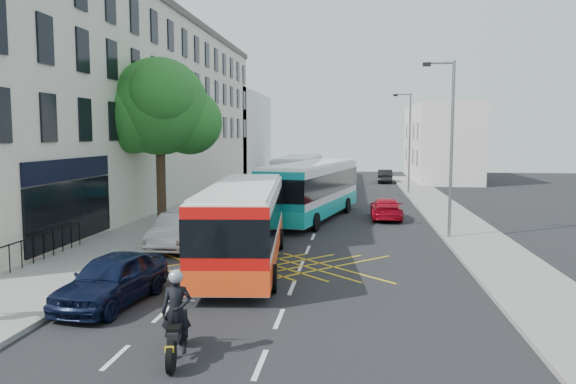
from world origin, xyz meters
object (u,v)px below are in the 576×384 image
(lamp_near, at_px, (449,140))
(parked_car_silver, at_px, (178,231))
(motorbike, at_px, (177,317))
(parked_car_blue, at_px, (112,279))
(red_hatchback, at_px, (386,208))
(distant_car_dark, at_px, (385,176))
(bus_near, at_px, (244,223))
(distant_car_grey, at_px, (319,175))
(bus_far, at_px, (299,175))
(bus_mid, at_px, (312,190))
(street_tree, at_px, (159,107))
(lamp_far, at_px, (408,137))

(lamp_near, relative_size, parked_car_silver, 1.80)
(motorbike, relative_size, parked_car_silver, 0.50)
(motorbike, distance_m, parked_car_blue, 4.73)
(parked_car_blue, height_order, red_hatchback, parked_car_blue)
(parked_car_blue, distance_m, distant_car_dark, 43.43)
(bus_near, relative_size, parked_car_blue, 2.54)
(parked_car_silver, relative_size, distant_car_grey, 1.00)
(red_hatchback, bearing_deg, lamp_near, 111.71)
(bus_near, distance_m, parked_car_blue, 5.97)
(bus_near, bearing_deg, red_hatchback, 58.75)
(bus_far, bearing_deg, distant_car_dark, 63.81)
(bus_far, xyz_separation_m, distant_car_dark, (7.38, 13.55, -0.99))
(bus_mid, xyz_separation_m, distant_car_dark, (5.43, 25.40, -1.04))
(lamp_near, relative_size, bus_mid, 0.67)
(lamp_near, height_order, bus_near, lamp_near)
(street_tree, xyz_separation_m, lamp_near, (14.71, -2.97, -1.68))
(distant_car_dark, bearing_deg, red_hatchback, 88.97)
(bus_far, relative_size, parked_car_blue, 2.62)
(bus_far, relative_size, motorbike, 5.09)
(bus_far, bearing_deg, lamp_far, 18.90)
(parked_car_blue, xyz_separation_m, red_hatchback, (8.67, 17.42, -0.12))
(red_hatchback, distance_m, distant_car_dark, 24.89)
(motorbike, height_order, parked_car_silver, motorbike)
(lamp_near, relative_size, bus_near, 0.73)
(distant_car_grey, relative_size, distant_car_dark, 1.10)
(lamp_near, distance_m, red_hatchback, 7.71)
(bus_far, bearing_deg, red_hatchback, -58.99)
(red_hatchback, height_order, distant_car_grey, same)
(lamp_near, xyz_separation_m, parked_car_blue, (-11.12, -11.30, -3.88))
(street_tree, relative_size, lamp_near, 1.10)
(bus_far, height_order, parked_car_silver, bus_far)
(motorbike, relative_size, distant_car_grey, 0.50)
(street_tree, relative_size, lamp_far, 1.10)
(street_tree, height_order, lamp_far, street_tree)
(bus_mid, height_order, distant_car_dark, bus_mid)
(motorbike, bearing_deg, street_tree, 102.01)
(street_tree, distance_m, distant_car_grey, 30.78)
(motorbike, bearing_deg, parked_car_silver, 99.41)
(lamp_far, xyz_separation_m, parked_car_blue, (-11.12, -31.30, -3.88))
(street_tree, bearing_deg, bus_far, 67.20)
(bus_near, xyz_separation_m, motorbike, (0.27, -8.79, -0.67))
(bus_near, xyz_separation_m, distant_car_grey, (0.28, 38.57, -0.98))
(bus_mid, bearing_deg, bus_far, 111.52)
(parked_car_blue, relative_size, distant_car_grey, 0.97)
(bus_far, xyz_separation_m, distant_car_grey, (0.59, 15.03, -1.04))
(bus_far, relative_size, distant_car_grey, 2.54)
(bus_near, relative_size, bus_mid, 0.92)
(bus_mid, bearing_deg, distant_car_dark, 90.14)
(motorbike, distance_m, distant_car_grey, 47.36)
(parked_car_blue, bearing_deg, red_hatchback, 70.84)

